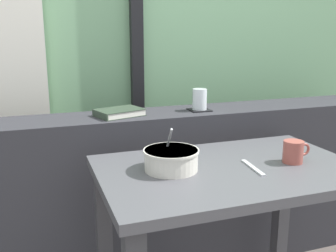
{
  "coord_description": "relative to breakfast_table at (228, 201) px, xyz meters",
  "views": [
    {
      "loc": [
        -0.58,
        -1.2,
        1.22
      ],
      "look_at": [
        -0.01,
        0.44,
        0.79
      ],
      "focal_mm": 41.75,
      "sensor_mm": 36.0,
      "label": 1
    }
  ],
  "objects": [
    {
      "name": "window_divider_post",
      "position": [
        -0.07,
        1.03,
        0.71
      ],
      "size": [
        0.07,
        0.05,
        2.6
      ],
      "primitive_type": "cube",
      "color": "black",
      "rests_on": "ground"
    },
    {
      "name": "dark_console_ledge",
      "position": [
        -0.08,
        0.54,
        -0.18
      ],
      "size": [
        2.8,
        0.28,
        0.83
      ],
      "primitive_type": "cube",
      "color": "#2D2D33",
      "rests_on": "ground"
    },
    {
      "name": "breakfast_table",
      "position": [
        0.0,
        0.0,
        0.0
      ],
      "size": [
        0.96,
        0.61,
        0.73
      ],
      "color": "#414145",
      "rests_on": "ground"
    },
    {
      "name": "coaster_square",
      "position": [
        0.1,
        0.52,
        0.24
      ],
      "size": [
        0.1,
        0.1,
        0.0
      ],
      "primitive_type": "cube",
      "color": "black",
      "rests_on": "dark_console_ledge"
    },
    {
      "name": "juice_glass",
      "position": [
        0.1,
        0.52,
        0.29
      ],
      "size": [
        0.07,
        0.07,
        0.1
      ],
      "color": "white",
      "rests_on": "coaster_square"
    },
    {
      "name": "closed_book",
      "position": [
        -0.3,
        0.53,
        0.26
      ],
      "size": [
        0.24,
        0.2,
        0.03
      ],
      "color": "#334233",
      "rests_on": "dark_console_ledge"
    },
    {
      "name": "soup_bowl",
      "position": [
        -0.22,
        0.04,
        0.17
      ],
      "size": [
        0.2,
        0.2,
        0.16
      ],
      "color": "silver",
      "rests_on": "breakfast_table"
    },
    {
      "name": "fork_utensil",
      "position": [
        0.07,
        -0.04,
        0.14
      ],
      "size": [
        0.03,
        0.17,
        0.01
      ],
      "primitive_type": "cube",
      "rotation": [
        0.0,
        0.0,
        -0.1
      ],
      "color": "silver",
      "rests_on": "breakfast_table"
    },
    {
      "name": "ceramic_mug",
      "position": [
        0.25,
        -0.04,
        0.18
      ],
      "size": [
        0.11,
        0.08,
        0.08
      ],
      "color": "#9E4C42",
      "rests_on": "breakfast_table"
    }
  ]
}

